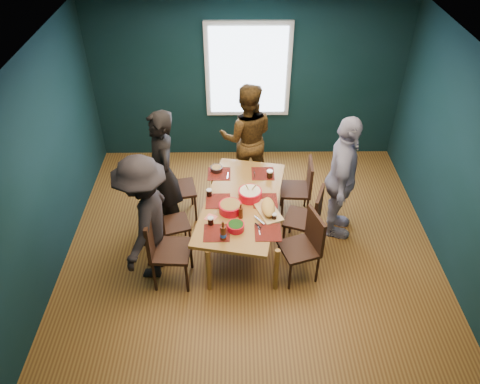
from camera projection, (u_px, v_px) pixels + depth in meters
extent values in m
cube|color=olive|center=(251.00, 253.00, 6.36)|extent=(5.00, 5.00, 0.01)
cube|color=silver|center=(255.00, 63.00, 4.69)|extent=(5.00, 5.00, 0.01)
cube|color=#0D262D|center=(41.00, 174.00, 5.50)|extent=(0.01, 5.00, 2.70)
cube|color=#0D262D|center=(463.00, 171.00, 5.55)|extent=(0.01, 5.00, 2.70)
cube|color=#0D262D|center=(248.00, 81.00, 7.49)|extent=(5.00, 0.01, 2.70)
cube|color=#0D262D|center=(264.00, 363.00, 3.55)|extent=(5.00, 0.01, 2.70)
cube|color=silver|center=(248.00, 70.00, 7.35)|extent=(1.35, 0.06, 1.55)
cube|color=olive|center=(242.00, 202.00, 6.12)|extent=(1.28, 2.01, 0.05)
cylinder|color=olive|center=(209.00, 270.00, 5.66)|extent=(0.07, 0.07, 0.66)
cylinder|color=olive|center=(276.00, 270.00, 5.67)|extent=(0.07, 0.07, 0.66)
cylinder|color=olive|center=(213.00, 185.00, 7.02)|extent=(0.07, 0.07, 0.66)
cylinder|color=olive|center=(268.00, 184.00, 7.02)|extent=(0.07, 0.07, 0.66)
cube|color=black|center=(180.00, 189.00, 6.70)|extent=(0.52, 0.52, 0.04)
cube|color=black|center=(164.00, 176.00, 6.51)|extent=(0.13, 0.44, 0.48)
cylinder|color=black|center=(169.00, 212.00, 6.68)|extent=(0.03, 0.03, 0.45)
cylinder|color=black|center=(196.00, 208.00, 6.74)|extent=(0.03, 0.03, 0.45)
cylinder|color=black|center=(167.00, 196.00, 6.97)|extent=(0.03, 0.03, 0.45)
cylinder|color=black|center=(192.00, 193.00, 7.03)|extent=(0.03, 0.03, 0.45)
cube|color=black|center=(175.00, 224.00, 6.22)|extent=(0.47, 0.47, 0.04)
cube|color=black|center=(160.00, 214.00, 6.04)|extent=(0.15, 0.37, 0.41)
cylinder|color=black|center=(166.00, 246.00, 6.19)|extent=(0.03, 0.03, 0.38)
cylinder|color=black|center=(190.00, 240.00, 6.27)|extent=(0.03, 0.03, 0.38)
cylinder|color=black|center=(162.00, 230.00, 6.43)|extent=(0.03, 0.03, 0.38)
cylinder|color=black|center=(185.00, 225.00, 6.51)|extent=(0.03, 0.03, 0.38)
cube|color=black|center=(171.00, 251.00, 5.69)|extent=(0.49, 0.49, 0.04)
cube|color=black|center=(152.00, 234.00, 5.53)|extent=(0.07, 0.47, 0.51)
cylinder|color=black|center=(154.00, 277.00, 5.70)|extent=(0.04, 0.04, 0.48)
cylinder|color=black|center=(187.00, 278.00, 5.68)|extent=(0.04, 0.04, 0.48)
cylinder|color=black|center=(160.00, 253.00, 6.01)|extent=(0.04, 0.04, 0.48)
cylinder|color=black|center=(191.00, 255.00, 6.00)|extent=(0.04, 0.04, 0.48)
cube|color=black|center=(295.00, 190.00, 6.73)|extent=(0.44, 0.44, 0.04)
cube|color=black|center=(310.00, 176.00, 6.57)|extent=(0.06, 0.42, 0.46)
cylinder|color=black|center=(282.00, 210.00, 6.74)|extent=(0.03, 0.03, 0.43)
cylinder|color=black|center=(307.00, 211.00, 6.72)|extent=(0.03, 0.03, 0.43)
cylinder|color=black|center=(282.00, 194.00, 7.02)|extent=(0.03, 0.03, 0.43)
cylinder|color=black|center=(305.00, 195.00, 7.01)|extent=(0.03, 0.03, 0.43)
cube|color=black|center=(302.00, 219.00, 6.20)|extent=(0.56, 0.56, 0.04)
cube|color=black|center=(318.00, 207.00, 5.99)|extent=(0.19, 0.42, 0.48)
cylinder|color=black|center=(284.00, 238.00, 6.26)|extent=(0.03, 0.03, 0.44)
cylinder|color=black|center=(311.00, 245.00, 6.16)|extent=(0.03, 0.03, 0.44)
cylinder|color=black|center=(290.00, 221.00, 6.53)|extent=(0.03, 0.03, 0.44)
cylinder|color=black|center=(317.00, 227.00, 6.44)|extent=(0.03, 0.03, 0.44)
cube|color=black|center=(299.00, 249.00, 5.76)|extent=(0.55, 0.55, 0.04)
cube|color=black|center=(315.00, 230.00, 5.65)|extent=(0.17, 0.42, 0.47)
cylinder|color=black|center=(290.00, 277.00, 5.73)|extent=(0.03, 0.03, 0.44)
cylinder|color=black|center=(317.00, 269.00, 5.82)|extent=(0.03, 0.03, 0.44)
cylinder|color=black|center=(278.00, 256.00, 6.00)|extent=(0.03, 0.03, 0.44)
cylinder|color=black|center=(305.00, 249.00, 6.10)|extent=(0.03, 0.03, 0.44)
imported|color=black|center=(163.00, 174.00, 6.22)|extent=(0.63, 0.78, 1.84)
imported|color=black|center=(247.00, 138.00, 7.06)|extent=(0.85, 0.66, 1.73)
imported|color=white|center=(342.00, 179.00, 6.16)|extent=(0.65, 1.13, 1.82)
imported|color=black|center=(145.00, 219.00, 5.59)|extent=(0.81, 1.20, 1.73)
cylinder|color=red|center=(230.00, 208.00, 5.91)|extent=(0.29, 0.29, 0.12)
cylinder|color=#598B32|center=(230.00, 204.00, 5.88)|extent=(0.26, 0.26, 0.02)
cylinder|color=red|center=(250.00, 194.00, 6.12)|extent=(0.31, 0.31, 0.12)
cylinder|color=#FAF2CC|center=(250.00, 191.00, 6.08)|extent=(0.27, 0.27, 0.02)
cylinder|color=tan|center=(253.00, 188.00, 6.06)|extent=(0.09, 0.17, 0.25)
cylinder|color=tan|center=(248.00, 188.00, 6.06)|extent=(0.08, 0.17, 0.25)
cylinder|color=red|center=(236.00, 227.00, 5.65)|extent=(0.21, 0.21, 0.09)
cylinder|color=#184511|center=(236.00, 224.00, 5.63)|extent=(0.18, 0.18, 0.02)
cube|color=tan|center=(268.00, 211.00, 5.94)|extent=(0.39, 0.53, 0.02)
ellipsoid|color=gold|center=(268.00, 207.00, 5.90)|extent=(0.29, 0.41, 0.11)
cube|color=silver|center=(260.00, 220.00, 5.77)|extent=(0.13, 0.17, 0.00)
cylinder|color=black|center=(258.00, 226.00, 5.69)|extent=(0.08, 0.10, 0.02)
sphere|color=#205212|center=(269.00, 212.00, 5.81)|extent=(0.03, 0.03, 0.03)
sphere|color=#205212|center=(268.00, 207.00, 5.89)|extent=(0.03, 0.03, 0.03)
sphere|color=#205212|center=(268.00, 202.00, 5.97)|extent=(0.03, 0.03, 0.03)
cylinder|color=black|center=(217.00, 169.00, 6.62)|extent=(0.17, 0.17, 0.07)
cylinder|color=#598B32|center=(216.00, 167.00, 6.61)|extent=(0.14, 0.14, 0.02)
cylinder|color=#4B1E0D|center=(223.00, 233.00, 5.48)|extent=(0.07, 0.07, 0.20)
cylinder|color=#4B1E0D|center=(223.00, 224.00, 5.40)|extent=(0.03, 0.03, 0.08)
cylinder|color=blue|center=(223.00, 235.00, 5.50)|extent=(0.08, 0.08, 0.04)
cylinder|color=#4B1E0D|center=(241.00, 213.00, 5.80)|extent=(0.06, 0.06, 0.16)
cylinder|color=#4B1E0D|center=(241.00, 206.00, 5.74)|extent=(0.02, 0.02, 0.06)
cylinder|color=black|center=(211.00, 221.00, 5.72)|extent=(0.07, 0.07, 0.10)
cylinder|color=silver|center=(210.00, 218.00, 5.69)|extent=(0.08, 0.08, 0.02)
cylinder|color=black|center=(274.00, 217.00, 5.80)|extent=(0.06, 0.06, 0.09)
cylinder|color=silver|center=(274.00, 214.00, 5.77)|extent=(0.06, 0.06, 0.01)
cylinder|color=black|center=(270.00, 174.00, 6.48)|extent=(0.08, 0.08, 0.11)
cylinder|color=silver|center=(270.00, 171.00, 6.45)|extent=(0.09, 0.09, 0.02)
cylinder|color=black|center=(209.00, 193.00, 6.17)|extent=(0.07, 0.07, 0.10)
cylinder|color=silver|center=(209.00, 190.00, 6.14)|extent=(0.07, 0.07, 0.02)
cube|color=#E2655F|center=(271.00, 198.00, 6.16)|extent=(0.15, 0.15, 0.00)
cube|color=#E2655F|center=(211.00, 218.00, 5.85)|extent=(0.18, 0.18, 0.00)
cube|color=#E2655F|center=(267.00, 237.00, 5.57)|extent=(0.15, 0.15, 0.00)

